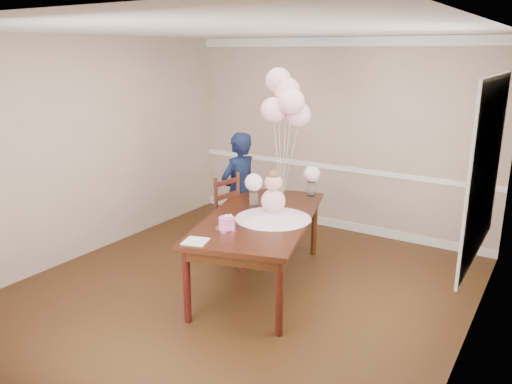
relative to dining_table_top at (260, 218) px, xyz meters
name	(u,v)px	position (x,y,z in m)	size (l,w,h in m)	color
floor	(237,293)	(-0.08, -0.34, -0.77)	(4.50, 5.00, 0.00)	black
ceiling	(234,30)	(-0.08, -0.34, 1.93)	(4.50, 5.00, 0.02)	white
wall_back	(336,136)	(-0.08, 2.16, 0.58)	(4.50, 0.02, 2.70)	tan
wall_left	(85,148)	(-2.33, -0.34, 0.58)	(0.02, 5.00, 2.70)	tan
wall_right	(475,207)	(2.17, -0.34, 0.58)	(0.02, 5.00, 2.70)	tan
chair_rail_trim	(334,167)	(-0.08, 2.15, 0.13)	(4.50, 0.02, 0.07)	white
crown_molding	(340,42)	(-0.08, 2.15, 1.86)	(4.50, 0.02, 0.12)	white
baseboard_trim	(332,223)	(-0.08, 2.15, -0.71)	(4.50, 0.02, 0.12)	silver
window_frame	(486,169)	(2.15, 0.16, 0.78)	(0.02, 1.66, 1.56)	white
window_blinds	(484,169)	(2.13, 0.16, 0.78)	(0.01, 1.50, 1.40)	white
dining_table_top	(260,218)	(0.00, 0.00, 0.00)	(1.07, 2.13, 0.05)	black
table_apron	(260,225)	(0.00, 0.00, -0.08)	(0.96, 2.03, 0.11)	black
table_leg_fl	(187,286)	(-0.15, -1.07, -0.40)	(0.07, 0.07, 0.75)	black
table_leg_fr	(279,298)	(0.71, -0.81, -0.40)	(0.07, 0.07, 0.75)	black
table_leg_bl	(246,220)	(-0.71, 0.81, -0.40)	(0.07, 0.07, 0.75)	black
table_leg_br	(314,227)	(0.15, 1.07, -0.40)	(0.07, 0.07, 0.75)	black
baby_skirt	(273,214)	(0.17, -0.01, 0.08)	(0.81, 0.81, 0.11)	#DFA4CA
baby_torso	(273,201)	(0.17, -0.01, 0.22)	(0.26, 0.26, 0.26)	pink
baby_head	(273,182)	(0.17, -0.01, 0.42)	(0.18, 0.18, 0.18)	#DBA697
baby_hair	(273,176)	(0.17, -0.01, 0.48)	(0.13, 0.13, 0.13)	brown
cake_platter	(227,228)	(-0.07, -0.52, 0.03)	(0.23, 0.23, 0.01)	silver
birthday_cake	(227,222)	(-0.07, -0.52, 0.09)	(0.16, 0.16, 0.11)	#E7499E
cake_flower_a	(227,216)	(-0.07, -0.52, 0.16)	(0.03, 0.03, 0.03)	white
cake_flower_b	(230,215)	(-0.04, -0.49, 0.16)	(0.03, 0.03, 0.03)	white
rose_vase_near	(254,199)	(-0.24, 0.26, 0.11)	(0.11, 0.11, 0.17)	white
roses_near	(254,182)	(-0.24, 0.26, 0.30)	(0.20, 0.20, 0.20)	#F8D0D3
rose_vase_far	(311,189)	(0.13, 0.98, 0.11)	(0.11, 0.11, 0.17)	silver
roses_far	(312,174)	(0.13, 0.98, 0.30)	(0.20, 0.20, 0.20)	#FFD5DE
napkin	(196,241)	(-0.10, -0.97, 0.03)	(0.21, 0.21, 0.01)	silver
balloon_weight	(281,200)	(-0.07, 0.59, 0.04)	(0.04, 0.04, 0.02)	silver
balloon_a	(274,110)	(-0.17, 0.56, 1.09)	(0.30, 0.30, 0.30)	#F8B0BD
balloon_b	(291,102)	(0.05, 0.57, 1.20)	(0.30, 0.30, 0.30)	#FFB4CC
balloon_c	(287,91)	(-0.08, 0.70, 1.31)	(0.30, 0.30, 0.30)	#F2ABBB
balloon_d	(278,81)	(-0.18, 0.69, 1.41)	(0.30, 0.30, 0.30)	#E2A0B4
balloon_e	(298,115)	(0.06, 0.72, 1.04)	(0.30, 0.30, 0.30)	#E8A4BF
balloon_ribbon_a	(278,163)	(-0.12, 0.58, 0.48)	(0.00, 0.00, 0.90)	white
balloon_ribbon_b	(286,159)	(-0.01, 0.58, 0.54)	(0.00, 0.00, 1.00)	white
balloon_ribbon_c	(284,153)	(-0.07, 0.65, 0.59)	(0.00, 0.00, 1.11)	silver
balloon_ribbon_d	(280,148)	(-0.12, 0.64, 0.64)	(0.00, 0.00, 1.22)	silver
balloon_ribbon_e	(290,165)	(0.00, 0.66, 0.46)	(0.00, 0.00, 0.84)	silver
dining_chair_seat	(240,227)	(-0.48, 0.33, -0.30)	(0.47, 0.47, 0.05)	#391A0F
chair_leg_fl	(218,247)	(-0.70, 0.17, -0.55)	(0.04, 0.04, 0.46)	#36150E
chair_leg_fr	(242,255)	(-0.32, 0.11, -0.55)	(0.04, 0.04, 0.46)	#3A130F
chair_leg_bl	(240,238)	(-0.64, 0.55, -0.55)	(0.04, 0.04, 0.46)	#39150F
chair_leg_br	(263,245)	(-0.26, 0.49, -0.55)	(0.04, 0.04, 0.46)	#3A1F0F
chair_back_post_l	(216,203)	(-0.72, 0.17, 0.01)	(0.04, 0.04, 0.59)	black
chair_back_post_r	(238,196)	(-0.66, 0.55, 0.01)	(0.04, 0.04, 0.59)	#3E2111
chair_slat_low	(228,209)	(-0.69, 0.36, -0.12)	(0.03, 0.42, 0.05)	#39210F
chair_slat_mid	(227,196)	(-0.69, 0.36, 0.05)	(0.03, 0.42, 0.05)	#39190F
chair_slat_top	(227,182)	(-0.69, 0.36, 0.22)	(0.03, 0.42, 0.05)	#3A130F
woman	(239,193)	(-0.74, 0.69, 0.00)	(0.56, 0.38, 1.55)	black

